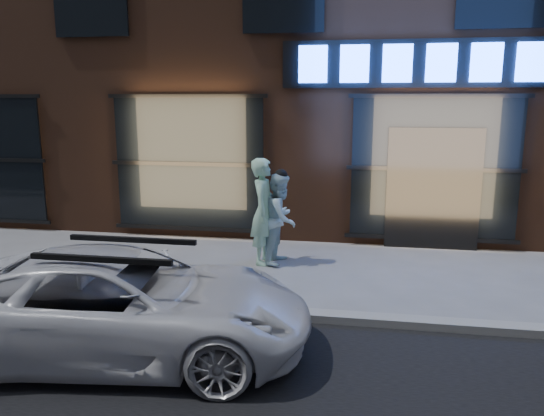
{
  "coord_description": "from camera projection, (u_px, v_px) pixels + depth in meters",
  "views": [
    {
      "loc": [
        -1.39,
        -6.74,
        2.96
      ],
      "look_at": [
        -2.82,
        1.6,
        1.2
      ],
      "focal_mm": 35.0,
      "sensor_mm": 36.0,
      "label": 1
    }
  ],
  "objects": [
    {
      "name": "ground",
      "position": [
        465.0,
        331.0,
        6.87
      ],
      "size": [
        90.0,
        90.0,
        0.0
      ],
      "primitive_type": "plane",
      "color": "slate",
      "rests_on": "ground"
    },
    {
      "name": "man_cap",
      "position": [
        281.0,
        218.0,
        9.58
      ],
      "size": [
        0.75,
        0.89,
        1.65
      ],
      "primitive_type": "imported",
      "rotation": [
        0.0,
        0.0,
        1.41
      ],
      "color": "white",
      "rests_on": "ground"
    },
    {
      "name": "white_suv",
      "position": [
        121.0,
        304.0,
        6.15
      ],
      "size": [
        4.65,
        2.59,
        1.23
      ],
      "primitive_type": "imported",
      "rotation": [
        0.0,
        0.0,
        1.7
      ],
      "color": "silver",
      "rests_on": "ground"
    },
    {
      "name": "storefront_building",
      "position": [
        423.0,
        11.0,
        13.53
      ],
      "size": [
        30.2,
        8.28,
        10.3
      ],
      "color": "#54301E",
      "rests_on": "ground"
    },
    {
      "name": "curb",
      "position": [
        465.0,
        326.0,
        6.86
      ],
      "size": [
        60.0,
        0.25,
        0.12
      ],
      "primitive_type": "cube",
      "color": "gray",
      "rests_on": "ground"
    },
    {
      "name": "man_bowtie",
      "position": [
        264.0,
        211.0,
        9.53
      ],
      "size": [
        0.5,
        0.73,
        1.92
      ],
      "primitive_type": "imported",
      "rotation": [
        0.0,
        0.0,
        1.51
      ],
      "color": "#C2FFE4",
      "rests_on": "ground"
    }
  ]
}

